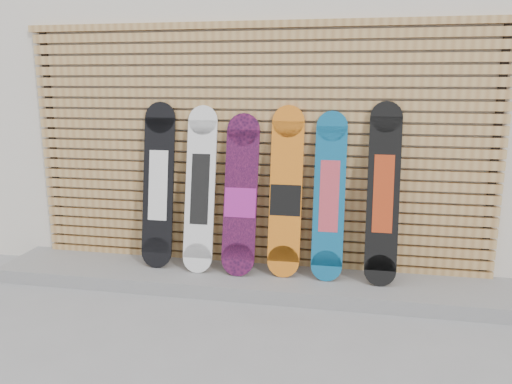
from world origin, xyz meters
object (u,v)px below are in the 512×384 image
(snowboard_2, at_px, (241,196))
(snowboard_5, at_px, (383,194))
(snowboard_0, at_px, (158,185))
(snowboard_1, at_px, (200,189))
(snowboard_4, at_px, (329,196))
(snowboard_3, at_px, (286,193))

(snowboard_2, relative_size, snowboard_5, 0.92)
(snowboard_0, bearing_deg, snowboard_1, -3.26)
(snowboard_5, bearing_deg, snowboard_0, 179.30)
(snowboard_4, bearing_deg, snowboard_3, 179.03)
(snowboard_0, distance_m, snowboard_2, 0.78)
(snowboard_3, relative_size, snowboard_5, 0.97)
(snowboard_0, xyz_separation_m, snowboard_5, (1.99, -0.02, 0.01))
(snowboard_1, bearing_deg, snowboard_4, 0.56)
(snowboard_3, bearing_deg, snowboard_4, -0.97)
(snowboard_0, distance_m, snowboard_1, 0.40)
(snowboard_2, bearing_deg, snowboard_0, 177.71)
(snowboard_4, distance_m, snowboard_5, 0.45)
(snowboard_3, height_order, snowboard_4, snowboard_3)
(snowboard_1, distance_m, snowboard_4, 1.14)
(snowboard_1, distance_m, snowboard_5, 1.59)
(snowboard_0, xyz_separation_m, snowboard_3, (1.17, -0.01, -0.02))
(snowboard_2, xyz_separation_m, snowboard_4, (0.77, 0.02, 0.02))
(snowboard_1, bearing_deg, snowboard_5, -0.05)
(snowboard_3, bearing_deg, snowboard_2, -176.30)
(snowboard_2, distance_m, snowboard_3, 0.40)
(snowboard_1, relative_size, snowboard_2, 1.05)
(snowboard_0, height_order, snowboard_1, snowboard_0)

